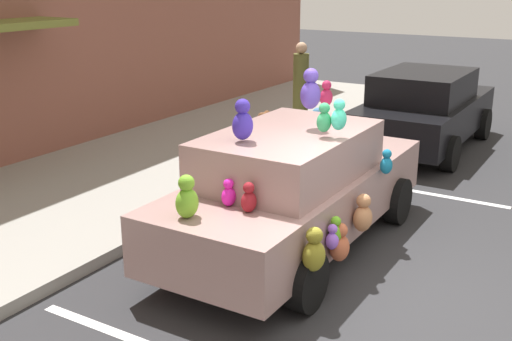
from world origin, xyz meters
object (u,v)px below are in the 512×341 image
Objects in this scene: plush_covered_car at (295,187)px; teddy_bear_on_sidewalk at (264,134)px; parked_sedan_behind at (424,109)px; pedestrian_near_shopfront at (301,92)px.

plush_covered_car reaches higher than teddy_bear_on_sidewalk.
parked_sedan_behind is 3.30m from teddy_bear_on_sidewalk.
plush_covered_car is at bearing -153.43° from pedestrian_near_shopfront.
plush_covered_car is 5.20m from pedestrian_near_shopfront.
parked_sedan_behind reaches higher than teddy_bear_on_sidewalk.
pedestrian_near_shopfront reaches higher than teddy_bear_on_sidewalk.
teddy_bear_on_sidewalk is 0.42× the size of pedestrian_near_shopfront.
teddy_bear_on_sidewalk is (-2.45, 2.20, -0.27)m from parked_sedan_behind.
parked_sedan_behind is at bearing 0.39° from plush_covered_car.
plush_covered_car is 3.80m from teddy_bear_on_sidewalk.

